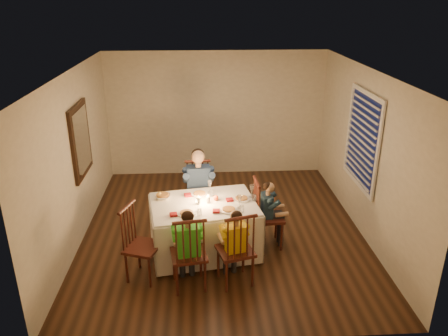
{
  "coord_description": "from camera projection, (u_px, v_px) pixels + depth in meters",
  "views": [
    {
      "loc": [
        -0.34,
        -6.32,
        3.65
      ],
      "look_at": [
        0.03,
        0.15,
        1.04
      ],
      "focal_mm": 35.0,
      "sensor_mm": 36.0,
      "label": 1
    }
  ],
  "objects": [
    {
      "name": "setting_yellow",
      "position": [
        229.0,
        210.0,
        6.13
      ],
      "size": [
        0.3,
        0.3,
        0.02
      ],
      "primitive_type": "cylinder",
      "rotation": [
        0.0,
        0.0,
        0.16
      ],
      "color": "white",
      "rests_on": "dining_table"
    },
    {
      "name": "ceiling",
      "position": [
        223.0,
        71.0,
        6.27
      ],
      "size": [
        5.0,
        5.0,
        0.0
      ],
      "primitive_type": "plane",
      "color": "white",
      "rests_on": "wall_back"
    },
    {
      "name": "wall_back",
      "position": [
        216.0,
        114.0,
        9.07
      ],
      "size": [
        4.5,
        0.02,
        2.6
      ],
      "primitive_type": "cube",
      "color": "beige",
      "rests_on": "ground"
    },
    {
      "name": "ground",
      "position": [
        223.0,
        229.0,
        7.24
      ],
      "size": [
        5.0,
        5.0,
        0.0
      ],
      "primitive_type": "plane",
      "color": "black",
      "rests_on": "ground"
    },
    {
      "name": "chair_near_left",
      "position": [
        190.0,
        285.0,
        5.86
      ],
      "size": [
        0.51,
        0.5,
        1.1
      ],
      "primitive_type": null,
      "rotation": [
        0.0,
        0.0,
        3.3
      ],
      "color": "#38130F",
      "rests_on": "ground"
    },
    {
      "name": "setting_adult",
      "position": [
        200.0,
        194.0,
        6.61
      ],
      "size": [
        0.3,
        0.3,
        0.02
      ],
      "primitive_type": "cylinder",
      "rotation": [
        0.0,
        0.0,
        0.16
      ],
      "color": "white",
      "rests_on": "dining_table"
    },
    {
      "name": "setting_green",
      "position": [
        186.0,
        214.0,
        6.03
      ],
      "size": [
        0.3,
        0.3,
        0.02
      ],
      "primitive_type": "cylinder",
      "rotation": [
        0.0,
        0.0,
        0.16
      ],
      "color": "white",
      "rests_on": "dining_table"
    },
    {
      "name": "chair_extra",
      "position": [
        145.0,
        277.0,
        6.04
      ],
      "size": [
        0.55,
        0.56,
        1.08
      ],
      "primitive_type": null,
      "rotation": [
        0.0,
        0.0,
        1.23
      ],
      "color": "#38130F",
      "rests_on": "ground"
    },
    {
      "name": "orange_fruit",
      "position": [
        216.0,
        198.0,
        6.42
      ],
      "size": [
        0.08,
        0.08,
        0.08
      ],
      "primitive_type": "sphere",
      "color": "#EF4B14",
      "rests_on": "dining_table"
    },
    {
      "name": "wall_left",
      "position": [
        75.0,
        159.0,
        6.64
      ],
      "size": [
        0.02,
        5.0,
        2.6
      ],
      "primitive_type": "cube",
      "color": "beige",
      "rests_on": "ground"
    },
    {
      "name": "setting_teal",
      "position": [
        241.0,
        199.0,
        6.46
      ],
      "size": [
        0.3,
        0.3,
        0.02
      ],
      "primitive_type": "cylinder",
      "rotation": [
        0.0,
        0.0,
        0.16
      ],
      "color": "white",
      "rests_on": "dining_table"
    },
    {
      "name": "candle_left",
      "position": [
        198.0,
        201.0,
        6.32
      ],
      "size": [
        0.06,
        0.06,
        0.1
      ],
      "primitive_type": "cylinder",
      "color": "silver",
      "rests_on": "dining_table"
    },
    {
      "name": "wall_right",
      "position": [
        365.0,
        153.0,
        6.87
      ],
      "size": [
        0.02,
        5.0,
        2.6
      ],
      "primitive_type": "cube",
      "color": "beige",
      "rests_on": "ground"
    },
    {
      "name": "child_green",
      "position": [
        190.0,
        285.0,
        5.86
      ],
      "size": [
        0.44,
        0.42,
        1.14
      ],
      "primitive_type": null,
      "rotation": [
        0.0,
        0.0,
        3.3
      ],
      "color": "green",
      "rests_on": "ground"
    },
    {
      "name": "dining_table",
      "position": [
        204.0,
        217.0,
        6.44
      ],
      "size": [
        1.7,
        1.35,
        0.78
      ],
      "rotation": [
        0.0,
        0.0,
        0.16
      ],
      "color": "silver",
      "rests_on": "ground"
    },
    {
      "name": "window_blinds",
      "position": [
        362.0,
        139.0,
        6.89
      ],
      "size": [
        0.07,
        1.34,
        1.54
      ],
      "color": "#0D1437",
      "rests_on": "wall_right"
    },
    {
      "name": "child_teal",
      "position": [
        267.0,
        244.0,
        6.81
      ],
      "size": [
        0.34,
        0.37,
        1.06
      ],
      "primitive_type": null,
      "rotation": [
        0.0,
        0.0,
        1.63
      ],
      "color": "#1B3145",
      "rests_on": "ground"
    },
    {
      "name": "chair_adult",
      "position": [
        200.0,
        224.0,
        7.41
      ],
      "size": [
        0.48,
        0.46,
        1.1
      ],
      "primitive_type": null,
      "rotation": [
        0.0,
        0.0,
        0.07
      ],
      "color": "#38130F",
      "rests_on": "ground"
    },
    {
      "name": "adult",
      "position": [
        200.0,
        224.0,
        7.41
      ],
      "size": [
        0.54,
        0.5,
        1.34
      ],
      "primitive_type": null,
      "rotation": [
        0.0,
        0.0,
        0.07
      ],
      "color": "navy",
      "rests_on": "ground"
    },
    {
      "name": "serving_bowl",
      "position": [
        163.0,
        197.0,
        6.49
      ],
      "size": [
        0.25,
        0.25,
        0.06
      ],
      "primitive_type": "imported",
      "rotation": [
        0.0,
        0.0,
        -0.09
      ],
      "color": "white",
      "rests_on": "dining_table"
    },
    {
      "name": "candle_right",
      "position": [
        208.0,
        200.0,
        6.34
      ],
      "size": [
        0.06,
        0.06,
        0.1
      ],
      "primitive_type": "cylinder",
      "color": "silver",
      "rests_on": "dining_table"
    },
    {
      "name": "chair_end",
      "position": [
        267.0,
        244.0,
        6.81
      ],
      "size": [
        0.46,
        0.48,
        1.1
      ],
      "primitive_type": null,
      "rotation": [
        0.0,
        0.0,
        1.63
      ],
      "color": "#38130F",
      "rests_on": "ground"
    },
    {
      "name": "child_yellow",
      "position": [
        235.0,
        281.0,
        5.94
      ],
      "size": [
        0.44,
        0.42,
        1.09
      ],
      "primitive_type": null,
      "rotation": [
        0.0,
        0.0,
        3.41
      ],
      "color": "gold",
      "rests_on": "ground"
    },
    {
      "name": "wall_mirror",
      "position": [
        81.0,
        140.0,
        6.84
      ],
      "size": [
        0.06,
        0.95,
        1.15
      ],
      "color": "black",
      "rests_on": "wall_left"
    },
    {
      "name": "squash",
      "position": [
        159.0,
        195.0,
        6.5
      ],
      "size": [
        0.09,
        0.09,
        0.09
      ],
      "primitive_type": "sphere",
      "color": "yellow",
      "rests_on": "dining_table"
    },
    {
      "name": "chair_near_right",
      "position": [
        235.0,
        281.0,
        5.94
      ],
      "size": [
        0.55,
        0.53,
        1.1
      ],
      "primitive_type": null,
      "rotation": [
        0.0,
        0.0,
        3.41
      ],
      "color": "#38130F",
      "rests_on": "ground"
    }
  ]
}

